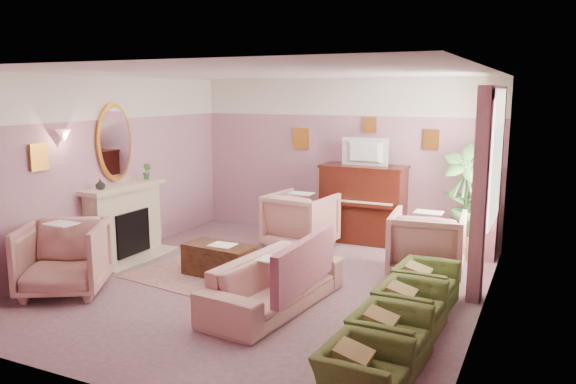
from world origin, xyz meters
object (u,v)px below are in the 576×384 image
at_px(olive_chair_d, 426,278).
at_px(side_table, 472,233).
at_px(television, 364,150).
at_px(floral_armchair_right, 427,240).
at_px(sofa, 274,274).
at_px(olive_chair_a, 364,366).
at_px(floral_armchair_front, 63,254).
at_px(coffee_table, 220,260).
at_px(floral_armchair_left, 301,217).
at_px(olive_chair_c, 410,300).
at_px(olive_chair_b, 390,328).
at_px(piano, 363,205).

distance_m(olive_chair_d, side_table, 2.45).
bearing_deg(television, floral_armchair_right, -44.35).
bearing_deg(sofa, television, 89.60).
bearing_deg(floral_armchair_right, television, 135.65).
bearing_deg(olive_chair_a, sofa, 135.93).
relative_size(television, floral_armchair_front, 0.78).
distance_m(coffee_table, olive_chair_d, 2.85).
xyz_separation_m(television, sofa, (-0.02, -3.32, -1.18)).
height_order(sofa, floral_armchair_left, floral_armchair_left).
relative_size(television, olive_chair_c, 1.04).
height_order(sofa, floral_armchair_front, floral_armchair_front).
distance_m(olive_chair_b, olive_chair_d, 1.64).
bearing_deg(piano, sofa, -90.39).
bearing_deg(side_table, floral_armchair_right, -107.44).
xyz_separation_m(floral_armchair_left, side_table, (2.62, 0.78, -0.17)).
xyz_separation_m(olive_chair_d, side_table, (0.22, 2.44, 0.02)).
relative_size(piano, olive_chair_c, 1.82).
bearing_deg(floral_armchair_front, floral_armchair_left, 60.11).
xyz_separation_m(floral_armchair_front, olive_chair_d, (4.28, 1.61, -0.18)).
bearing_deg(coffee_table, floral_armchair_front, -134.82).
bearing_deg(sofa, floral_armchair_left, 107.12).
distance_m(sofa, floral_armchair_left, 2.66).
bearing_deg(olive_chair_d, floral_armchair_right, 101.09).
height_order(coffee_table, side_table, side_table).
bearing_deg(floral_armchair_left, television, 43.78).
relative_size(floral_armchair_left, side_table, 1.47).
height_order(coffee_table, floral_armchair_left, floral_armchair_left).
bearing_deg(sofa, coffee_table, 149.26).
bearing_deg(floral_armchair_front, olive_chair_c, 10.40).
relative_size(olive_chair_a, side_table, 1.10).
height_order(olive_chair_a, olive_chair_d, same).
bearing_deg(television, olive_chair_b, -68.54).
bearing_deg(olive_chair_a, floral_armchair_front, 168.70).
bearing_deg(coffee_table, television, 64.29).
distance_m(television, floral_armchair_right, 2.22).
distance_m(coffee_table, olive_chair_b, 3.21).
relative_size(television, olive_chair_d, 1.04).
relative_size(television, olive_chair_a, 1.04).
xyz_separation_m(olive_chair_a, olive_chair_d, (0.00, 2.46, 0.00)).
xyz_separation_m(floral_armchair_right, olive_chair_b, (0.21, -2.71, -0.18)).
xyz_separation_m(sofa, floral_armchair_left, (-0.78, 2.54, 0.09)).
xyz_separation_m(piano, floral_armchair_right, (1.39, -1.41, -0.13)).
relative_size(coffee_table, sofa, 0.48).
relative_size(floral_armchair_left, olive_chair_c, 1.34).
bearing_deg(floral_armchair_right, floral_armchair_left, 165.09).
distance_m(sofa, side_table, 3.80).
bearing_deg(olive_chair_c, sofa, -177.51).
distance_m(floral_armchair_left, side_table, 2.74).
xyz_separation_m(floral_armchair_left, floral_armchair_right, (2.20, -0.58, 0.00)).
height_order(coffee_table, floral_armchair_front, floral_armchair_front).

